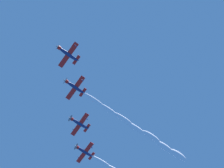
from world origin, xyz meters
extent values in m
ellipsoid|color=navy|center=(3.91, -4.65, 87.55)|extent=(7.21, 4.82, 1.58)
cylinder|color=red|center=(6.90, -6.25, 87.63)|extent=(1.59, 1.74, 1.46)
cone|color=white|center=(7.55, -6.59, 87.65)|extent=(1.02, 0.97, 0.70)
cylinder|color=#3F3F47|center=(7.40, -6.52, 87.65)|extent=(1.58, 2.78, 3.17)
cube|color=red|center=(3.70, -4.59, 87.36)|extent=(5.66, 8.76, 2.71)
ellipsoid|color=navy|center=(5.81, -0.70, 86.13)|extent=(1.05, 0.77, 0.36)
ellipsoid|color=navy|center=(1.58, -8.49, 88.60)|extent=(1.05, 0.77, 0.36)
cube|color=red|center=(1.06, -3.11, 87.52)|extent=(2.42, 3.36, 1.03)
cube|color=navy|center=(1.05, -2.93, 88.05)|extent=(1.32, 0.98, 1.25)
ellipsoid|color=#1E232D|center=(4.26, -4.70, 88.00)|extent=(1.94, 1.63, 0.94)
ellipsoid|color=navy|center=(-7.53, -8.02, 87.30)|extent=(7.21, 4.84, 1.65)
cylinder|color=red|center=(-4.54, -9.62, 87.41)|extent=(1.60, 1.74, 1.48)
cone|color=white|center=(-3.90, -9.96, 87.44)|extent=(1.03, 0.97, 0.71)
cylinder|color=#3F3F47|center=(-4.05, -9.88, 87.43)|extent=(1.61, 2.79, 3.19)
cube|color=red|center=(-7.75, -7.96, 87.11)|extent=(5.65, 8.74, 2.83)
ellipsoid|color=navy|center=(-5.63, -4.09, 85.83)|extent=(1.05, 0.77, 0.37)
ellipsoid|color=navy|center=(-9.87, -11.84, 88.40)|extent=(1.05, 0.77, 0.37)
cube|color=red|center=(-10.39, -6.48, 87.24)|extent=(2.42, 3.35, 1.08)
cube|color=navy|center=(-10.39, -6.29, 87.78)|extent=(1.34, 0.99, 1.26)
ellipsoid|color=#1E232D|center=(-7.19, -8.06, 87.75)|extent=(1.94, 1.63, 0.96)
ellipsoid|color=navy|center=(-20.81, -12.91, 86.07)|extent=(7.23, 4.79, 1.62)
cylinder|color=red|center=(-17.82, -14.51, 85.99)|extent=(1.57, 1.80, 1.52)
cone|color=white|center=(-17.18, -14.85, 85.97)|extent=(1.02, 0.99, 0.73)
cylinder|color=#3F3F47|center=(-17.33, -14.77, 85.98)|extent=(1.53, 2.95, 3.29)
cube|color=red|center=(-21.04, -12.85, 85.90)|extent=(5.58, 8.57, 3.36)
ellipsoid|color=navy|center=(-19.03, -9.02, 84.35)|extent=(1.05, 0.77, 0.37)
ellipsoid|color=navy|center=(-23.05, -16.69, 87.46)|extent=(1.05, 0.77, 0.37)
cube|color=red|center=(-23.67, -11.36, 86.20)|extent=(2.39, 3.29, 1.26)
cube|color=navy|center=(-23.63, -11.16, 86.73)|extent=(1.32, 1.06, 1.23)
ellipsoid|color=#1E232D|center=(-20.44, -12.93, 86.50)|extent=(1.93, 1.65, 0.98)
ellipsoid|color=navy|center=(-33.10, -16.97, 86.03)|extent=(7.21, 4.84, 1.66)
cylinder|color=red|center=(-30.10, -18.57, 86.15)|extent=(1.60, 1.74, 1.48)
cone|color=white|center=(-29.46, -18.91, 86.17)|extent=(1.03, 0.97, 0.71)
cylinder|color=#3F3F47|center=(-29.61, -18.83, 86.17)|extent=(1.61, 2.79, 3.19)
cube|color=red|center=(-33.31, -16.91, 85.84)|extent=(5.65, 8.74, 2.85)
ellipsoid|color=navy|center=(-31.19, -13.04, 84.55)|extent=(1.05, 0.77, 0.37)
ellipsoid|color=navy|center=(-35.44, -20.79, 87.14)|extent=(1.05, 0.77, 0.37)
cube|color=red|center=(-35.95, -15.42, 85.97)|extent=(2.42, 3.35, 1.09)
cube|color=navy|center=(-35.96, -15.24, 86.50)|extent=(1.34, 0.99, 1.26)
ellipsoid|color=#1E232D|center=(-32.75, -17.00, 86.48)|extent=(1.94, 1.63, 0.96)
ellipsoid|color=white|center=(-14.33, -4.35, 87.21)|extent=(8.28, 5.23, 1.39)
ellipsoid|color=white|center=(-20.10, -1.43, 87.20)|extent=(8.38, 5.42, 1.60)
ellipsoid|color=white|center=(-25.82, 1.95, 86.99)|extent=(8.48, 5.61, 1.82)
ellipsoid|color=white|center=(-31.52, 4.64, 86.82)|extent=(8.59, 5.80, 2.03)
ellipsoid|color=white|center=(-37.35, 8.33, 87.02)|extent=(8.69, 5.99, 2.24)
ellipsoid|color=white|center=(-43.52, 11.14, 86.66)|extent=(8.79, 6.18, 2.46)
ellipsoid|color=white|center=(-49.30, 14.63, 86.54)|extent=(8.89, 6.37, 2.67)
ellipsoid|color=white|center=(-39.53, -13.18, 85.82)|extent=(8.28, 5.23, 1.39)
camera|label=1|loc=(29.32, 22.02, 1.46)|focal=46.27mm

